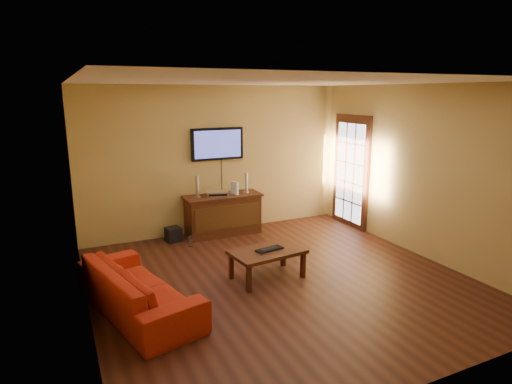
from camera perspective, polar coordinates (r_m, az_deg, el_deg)
ground_plane at (r=6.13m, az=3.26°, el=-11.62°), size 5.00×5.00×0.00m
room_walls at (r=6.19m, az=0.70°, el=4.97°), size 5.00×5.00×5.00m
french_door at (r=8.49m, az=12.53°, el=2.53°), size 0.07×1.02×2.22m
media_console at (r=7.90m, az=-4.42°, el=-3.00°), size 1.42×0.54×0.74m
television at (r=7.86m, az=-5.18°, el=6.41°), size 0.99×0.08×0.58m
coffee_table at (r=6.05m, az=1.51°, el=-8.25°), size 1.07×0.71×0.42m
sofa at (r=5.37m, az=-15.55°, el=-11.26°), size 1.06×2.09×0.78m
speaker_left at (r=7.64m, az=-7.84°, el=0.59°), size 0.11×0.11×0.39m
speaker_right at (r=7.94m, az=-1.31°, el=1.12°), size 0.10×0.10×0.37m
av_receiver at (r=7.76m, az=-5.15°, el=-0.19°), size 0.44×0.37×0.09m
game_console at (r=7.84m, az=-2.88°, el=0.55°), size 0.10×0.18×0.24m
subwoofer at (r=7.72m, az=-10.95°, el=-5.56°), size 0.28×0.28×0.25m
bottle at (r=7.41m, az=-8.74°, el=-6.52°), size 0.07×0.07×0.20m
keyboard at (r=6.04m, az=1.79°, el=-7.63°), size 0.42×0.22×0.02m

